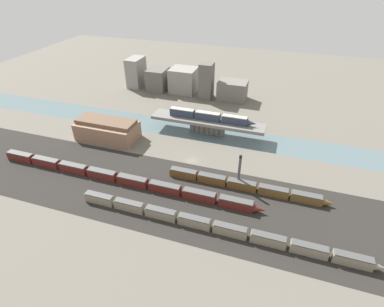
{
  "coord_description": "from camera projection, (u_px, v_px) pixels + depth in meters",
  "views": [
    {
      "loc": [
        34.42,
        -104.29,
        76.62
      ],
      "look_at": [
        0.0,
        0.9,
        3.05
      ],
      "focal_mm": 28.0,
      "sensor_mm": 36.0,
      "label": 1
    }
  ],
  "objects": [
    {
      "name": "city_block_far_left",
      "position": [
        136.0,
        72.0,
        204.55
      ],
      "size": [
        9.03,
        14.87,
        19.4
      ],
      "primitive_type": "cube",
      "color": "gray",
      "rests_on": "ground"
    },
    {
      "name": "bridge",
      "position": [
        207.0,
        123.0,
        151.1
      ],
      "size": [
        57.73,
        9.86,
        7.62
      ],
      "color": "slate",
      "rests_on": "ground"
    },
    {
      "name": "signal_tower",
      "position": [
        239.0,
        171.0,
        115.25
      ],
      "size": [
        1.07,
        1.07,
        14.54
      ],
      "color": "#4C4C51",
      "rests_on": "ground"
    },
    {
      "name": "city_block_far_right",
      "position": [
        232.0,
        90.0,
        187.53
      ],
      "size": [
        17.69,
        12.77,
        11.65
      ],
      "primitive_type": "cube",
      "color": "slate",
      "rests_on": "ground"
    },
    {
      "name": "train_yard_far",
      "position": [
        246.0,
        186.0,
        116.42
      ],
      "size": [
        63.55,
        3.1,
        3.49
      ],
      "color": "brown",
      "rests_on": "ground"
    },
    {
      "name": "train_yard_near",
      "position": [
        216.0,
        227.0,
        98.68
      ],
      "size": [
        100.68,
        2.72,
        3.74
      ],
      "color": "gray",
      "rests_on": "ground"
    },
    {
      "name": "city_block_right",
      "position": [
        206.0,
        81.0,
        186.1
      ],
      "size": [
        8.0,
        8.85,
        22.29
      ],
      "primitive_type": "cube",
      "color": "#605B56",
      "rests_on": "ground"
    },
    {
      "name": "city_block_left",
      "position": [
        158.0,
        80.0,
        199.98
      ],
      "size": [
        12.02,
        14.6,
        14.33
      ],
      "primitive_type": "cube",
      "color": "#605B56",
      "rests_on": "ground"
    },
    {
      "name": "ground_plane",
      "position": [
        191.0,
        160.0,
        133.87
      ],
      "size": [
        400.0,
        400.0,
        0.0
      ],
      "primitive_type": "plane",
      "color": "#666056"
    },
    {
      "name": "train_on_bridge",
      "position": [
        211.0,
        117.0,
        148.55
      ],
      "size": [
        44.05,
        3.1,
        4.11
      ],
      "color": "#2D384C",
      "rests_on": "bridge"
    },
    {
      "name": "city_block_center",
      "position": [
        184.0,
        80.0,
        196.71
      ],
      "size": [
        16.61,
        14.99,
        15.69
      ],
      "primitive_type": "cube",
      "color": "gray",
      "rests_on": "ground"
    },
    {
      "name": "warehouse_building",
      "position": [
        107.0,
        129.0,
        147.73
      ],
      "size": [
        29.6,
        14.8,
        10.07
      ],
      "color": "#937056",
      "rests_on": "ground"
    },
    {
      "name": "railbed_yard",
      "position": [
        172.0,
        194.0,
        114.87
      ],
      "size": [
        280.0,
        42.0,
        0.01
      ],
      "primitive_type": "cube",
      "color": "#282623",
      "rests_on": "ground"
    },
    {
      "name": "river_water",
      "position": [
        207.0,
        133.0,
        154.29
      ],
      "size": [
        320.0,
        18.13,
        0.01
      ],
      "primitive_type": "cube",
      "color": "slate",
      "rests_on": "ground"
    },
    {
      "name": "train_yard_mid",
      "position": [
        121.0,
        178.0,
        119.97
      ],
      "size": [
        113.99,
        3.09,
        3.82
      ],
      "color": "#5B1E19",
      "rests_on": "ground"
    }
  ]
}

